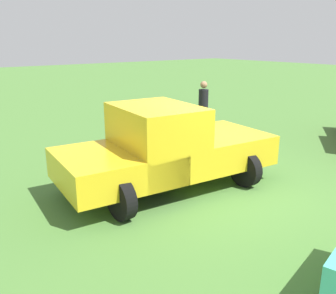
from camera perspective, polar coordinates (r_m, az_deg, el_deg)
name	(u,v)px	position (r m, az deg, el deg)	size (l,w,h in m)	color
ground_plane	(217,186)	(7.99, 7.69, -6.15)	(80.00, 80.00, 0.00)	#477533
pickup_truck	(163,147)	(7.53, -0.76, 0.03)	(2.68, 4.74, 1.80)	black
person_bystander	(203,104)	(12.16, 5.55, 6.67)	(0.40, 0.40, 1.76)	navy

